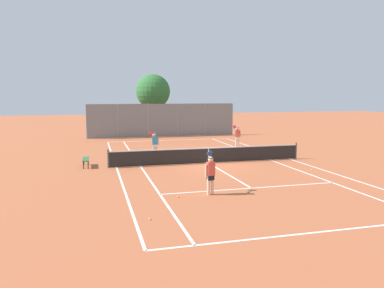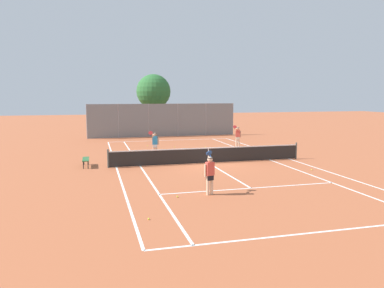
{
  "view_description": "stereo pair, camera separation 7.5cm",
  "coord_description": "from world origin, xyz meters",
  "px_view_note": "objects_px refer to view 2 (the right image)",
  "views": [
    {
      "loc": [
        -6.75,
        -21.4,
        4.12
      ],
      "look_at": [
        -0.63,
        1.5,
        1.0
      ],
      "focal_mm": 35.0,
      "sensor_mm": 36.0,
      "label": 1
    },
    {
      "loc": [
        -6.68,
        -21.42,
        4.12
      ],
      "look_at": [
        -0.63,
        1.5,
        1.0
      ],
      "focal_mm": 35.0,
      "sensor_mm": 36.0,
      "label": 2
    }
  ],
  "objects_px": {
    "player_far_right": "(238,135)",
    "loose_tennis_ball_2": "(177,197)",
    "loose_tennis_ball_4": "(175,147)",
    "loose_tennis_ball_5": "(149,219)",
    "loose_tennis_ball_0": "(312,170)",
    "tree_behind_left": "(154,92)",
    "courtside_bench": "(86,160)",
    "player_near_side": "(210,173)",
    "tennis_net": "(208,155)",
    "loose_tennis_ball_3": "(148,146)",
    "loose_tennis_ball_1": "(205,147)",
    "player_far_left": "(155,143)"
  },
  "relations": [
    {
      "from": "player_near_side",
      "to": "loose_tennis_ball_2",
      "type": "xyz_separation_m",
      "value": [
        -1.39,
        -0.08,
        -0.89
      ]
    },
    {
      "from": "tennis_net",
      "to": "loose_tennis_ball_1",
      "type": "relative_size",
      "value": 181.82
    },
    {
      "from": "loose_tennis_ball_1",
      "to": "loose_tennis_ball_4",
      "type": "xyz_separation_m",
      "value": [
        -2.3,
        0.82,
        0.0
      ]
    },
    {
      "from": "loose_tennis_ball_0",
      "to": "courtside_bench",
      "type": "bearing_deg",
      "value": 160.39
    },
    {
      "from": "player_near_side",
      "to": "player_far_right",
      "type": "height_order",
      "value": "same"
    },
    {
      "from": "tennis_net",
      "to": "tree_behind_left",
      "type": "height_order",
      "value": "tree_behind_left"
    },
    {
      "from": "loose_tennis_ball_4",
      "to": "loose_tennis_ball_5",
      "type": "xyz_separation_m",
      "value": [
        -4.49,
        -16.82,
        0.0
      ]
    },
    {
      "from": "player_near_side",
      "to": "courtside_bench",
      "type": "relative_size",
      "value": 1.18
    },
    {
      "from": "player_near_side",
      "to": "loose_tennis_ball_0",
      "type": "distance_m",
      "value": 7.78
    },
    {
      "from": "loose_tennis_ball_0",
      "to": "loose_tennis_ball_3",
      "type": "relative_size",
      "value": 1.0
    },
    {
      "from": "player_far_left",
      "to": "loose_tennis_ball_5",
      "type": "xyz_separation_m",
      "value": [
        -2.26,
        -12.67,
        -0.89
      ]
    },
    {
      "from": "loose_tennis_ball_3",
      "to": "loose_tennis_ball_5",
      "type": "relative_size",
      "value": 1.0
    },
    {
      "from": "player_far_right",
      "to": "loose_tennis_ball_0",
      "type": "xyz_separation_m",
      "value": [
        0.52,
        -9.69,
        -0.89
      ]
    },
    {
      "from": "loose_tennis_ball_0",
      "to": "loose_tennis_ball_2",
      "type": "relative_size",
      "value": 1.0
    },
    {
      "from": "loose_tennis_ball_2",
      "to": "courtside_bench",
      "type": "xyz_separation_m",
      "value": [
        -3.69,
        7.74,
        0.38
      ]
    },
    {
      "from": "tennis_net",
      "to": "loose_tennis_ball_3",
      "type": "xyz_separation_m",
      "value": [
        -2.52,
        8.43,
        -0.48
      ]
    },
    {
      "from": "loose_tennis_ball_1",
      "to": "courtside_bench",
      "type": "height_order",
      "value": "courtside_bench"
    },
    {
      "from": "player_far_right",
      "to": "loose_tennis_ball_4",
      "type": "xyz_separation_m",
      "value": [
        -4.85,
        1.24,
        -0.89
      ]
    },
    {
      "from": "tree_behind_left",
      "to": "player_far_right",
      "type": "bearing_deg",
      "value": -69.13
    },
    {
      "from": "loose_tennis_ball_4",
      "to": "loose_tennis_ball_5",
      "type": "height_order",
      "value": "same"
    },
    {
      "from": "loose_tennis_ball_4",
      "to": "tree_behind_left",
      "type": "distance_m",
      "value": 11.91
    },
    {
      "from": "loose_tennis_ball_0",
      "to": "loose_tennis_ball_3",
      "type": "xyz_separation_m",
      "value": [
        -7.37,
        12.0,
        0.0
      ]
    },
    {
      "from": "loose_tennis_ball_1",
      "to": "player_near_side",
      "type": "bearing_deg",
      "value": -106.08
    },
    {
      "from": "player_far_right",
      "to": "loose_tennis_ball_3",
      "type": "bearing_deg",
      "value": 161.34
    },
    {
      "from": "player_far_right",
      "to": "loose_tennis_ball_2",
      "type": "relative_size",
      "value": 26.88
    },
    {
      "from": "player_far_right",
      "to": "loose_tennis_ball_0",
      "type": "distance_m",
      "value": 9.74
    },
    {
      "from": "loose_tennis_ball_0",
      "to": "loose_tennis_ball_5",
      "type": "xyz_separation_m",
      "value": [
        -9.86,
        -5.89,
        0.0
      ]
    },
    {
      "from": "player_near_side",
      "to": "loose_tennis_ball_2",
      "type": "distance_m",
      "value": 1.66
    },
    {
      "from": "loose_tennis_ball_0",
      "to": "tree_behind_left",
      "type": "relative_size",
      "value": 0.01
    },
    {
      "from": "player_far_right",
      "to": "loose_tennis_ball_2",
      "type": "xyz_separation_m",
      "value": [
        -7.83,
        -13.14,
        -0.89
      ]
    },
    {
      "from": "player_far_left",
      "to": "loose_tennis_ball_3",
      "type": "relative_size",
      "value": 26.88
    },
    {
      "from": "tennis_net",
      "to": "loose_tennis_ball_3",
      "type": "height_order",
      "value": "tennis_net"
    },
    {
      "from": "loose_tennis_ball_1",
      "to": "loose_tennis_ball_4",
      "type": "height_order",
      "value": "same"
    },
    {
      "from": "player_far_left",
      "to": "loose_tennis_ball_0",
      "type": "relative_size",
      "value": 26.88
    },
    {
      "from": "player_far_right",
      "to": "loose_tennis_ball_4",
      "type": "distance_m",
      "value": 5.09
    },
    {
      "from": "loose_tennis_ball_3",
      "to": "loose_tennis_ball_5",
      "type": "height_order",
      "value": "same"
    },
    {
      "from": "loose_tennis_ball_0",
      "to": "loose_tennis_ball_5",
      "type": "height_order",
      "value": "same"
    },
    {
      "from": "courtside_bench",
      "to": "loose_tennis_ball_1",
      "type": "bearing_deg",
      "value": 32.96
    },
    {
      "from": "loose_tennis_ball_2",
      "to": "player_near_side",
      "type": "bearing_deg",
      "value": 3.34
    },
    {
      "from": "player_far_right",
      "to": "loose_tennis_ball_3",
      "type": "height_order",
      "value": "player_far_right"
    },
    {
      "from": "tennis_net",
      "to": "loose_tennis_ball_5",
      "type": "relative_size",
      "value": 181.82
    },
    {
      "from": "player_near_side",
      "to": "tree_behind_left",
      "type": "xyz_separation_m",
      "value": [
        1.74,
        25.38,
        3.46
      ]
    },
    {
      "from": "player_near_side",
      "to": "loose_tennis_ball_2",
      "type": "relative_size",
      "value": 26.88
    },
    {
      "from": "loose_tennis_ball_0",
      "to": "courtside_bench",
      "type": "xyz_separation_m",
      "value": [
        -12.04,
        4.29,
        0.38
      ]
    },
    {
      "from": "tree_behind_left",
      "to": "loose_tennis_ball_2",
      "type": "bearing_deg",
      "value": -97.01
    },
    {
      "from": "loose_tennis_ball_4",
      "to": "player_far_right",
      "type": "bearing_deg",
      "value": -14.3
    },
    {
      "from": "loose_tennis_ball_3",
      "to": "tree_behind_left",
      "type": "relative_size",
      "value": 0.01
    },
    {
      "from": "player_near_side",
      "to": "tree_behind_left",
      "type": "distance_m",
      "value": 25.67
    },
    {
      "from": "tree_behind_left",
      "to": "courtside_bench",
      "type": "bearing_deg",
      "value": -111.06
    },
    {
      "from": "courtside_bench",
      "to": "player_near_side",
      "type": "bearing_deg",
      "value": -56.43
    }
  ]
}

